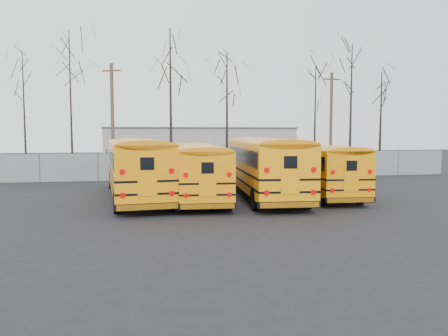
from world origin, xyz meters
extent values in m
plane|color=black|center=(0.00, 0.00, 0.00)|extent=(120.00, 120.00, 0.00)
cube|color=gray|center=(0.00, 12.00, 1.00)|extent=(40.00, 0.04, 2.00)
cube|color=#9E9E9A|center=(2.00, 32.00, 2.00)|extent=(22.00, 8.00, 4.00)
cylinder|color=black|center=(-5.96, -1.41, 0.52)|extent=(0.39, 1.07, 1.04)
cylinder|color=black|center=(-3.61, -1.20, 0.52)|extent=(0.39, 1.07, 1.04)
cylinder|color=black|center=(-6.75, 7.32, 0.52)|extent=(0.39, 1.07, 1.04)
cylinder|color=black|center=(-4.40, 7.53, 0.52)|extent=(0.39, 1.07, 1.04)
cube|color=orange|center=(-5.09, 2.07, 1.75)|extent=(3.48, 9.91, 2.45)
cube|color=orange|center=(-5.61, 7.79, 1.04)|extent=(2.50, 1.98, 1.04)
cube|color=black|center=(-5.07, 1.87, 2.30)|extent=(3.42, 8.87, 0.73)
cube|color=black|center=(-5.17, 2.96, 0.99)|extent=(3.67, 11.70, 0.09)
cube|color=black|center=(-5.17, 2.96, 1.51)|extent=(3.67, 11.70, 0.09)
cube|color=black|center=(-4.66, -2.66, 0.47)|extent=(2.68, 0.47, 0.29)
cube|color=black|center=(-5.69, 8.62, 0.47)|extent=(2.51, 0.43, 0.27)
cube|color=orange|center=(-4.65, -2.77, 1.72)|extent=(0.78, 0.11, 1.62)
cylinder|color=#B20505|center=(-5.64, -2.87, 0.99)|extent=(0.23, 0.06, 0.23)
cylinder|color=#B20505|center=(-3.66, -2.69, 0.99)|extent=(0.23, 0.06, 0.23)
cylinder|color=#B20505|center=(-5.64, -2.87, 1.93)|extent=(0.23, 0.06, 0.23)
cylinder|color=#B20505|center=(-3.66, -2.69, 1.93)|extent=(0.23, 0.06, 0.23)
cylinder|color=black|center=(-3.18, -1.44, 0.47)|extent=(0.32, 0.96, 0.95)
cylinder|color=black|center=(-1.04, -1.57, 0.47)|extent=(0.32, 0.96, 0.95)
cylinder|color=black|center=(-2.68, 6.52, 0.47)|extent=(0.32, 0.96, 0.95)
cylinder|color=black|center=(-0.55, 6.38, 0.47)|extent=(0.32, 0.96, 0.95)
cube|color=orange|center=(-1.92, 1.57, 1.59)|extent=(2.91, 8.95, 2.23)
cube|color=orange|center=(-1.59, 6.78, 0.95)|extent=(2.23, 1.74, 0.95)
cube|color=black|center=(-1.93, 1.39, 2.09)|extent=(2.89, 8.01, 0.66)
cube|color=black|center=(-1.87, 2.38, 0.90)|extent=(3.04, 10.58, 0.09)
cube|color=black|center=(-1.87, 2.38, 1.38)|extent=(3.04, 10.58, 0.09)
cube|color=black|center=(-2.18, -2.73, 0.43)|extent=(2.44, 0.36, 0.27)
cube|color=black|center=(-1.55, 7.54, 0.43)|extent=(2.28, 0.33, 0.25)
cube|color=orange|center=(-2.19, -2.84, 1.57)|extent=(0.71, 0.08, 1.47)
cylinder|color=#B20505|center=(-3.09, -2.79, 0.90)|extent=(0.21, 0.05, 0.21)
cylinder|color=#B20505|center=(-1.29, -2.90, 0.90)|extent=(0.21, 0.05, 0.21)
cylinder|color=#B20505|center=(-3.09, -2.79, 1.75)|extent=(0.21, 0.05, 0.21)
cylinder|color=#B20505|center=(-1.29, -2.90, 1.75)|extent=(0.21, 0.05, 0.21)
cylinder|color=black|center=(0.13, -1.84, 0.53)|extent=(0.37, 1.07, 1.06)
cylinder|color=black|center=(2.51, -2.01, 0.53)|extent=(0.37, 1.07, 1.06)
cylinder|color=black|center=(0.75, 7.00, 0.53)|extent=(0.37, 1.07, 1.06)
cylinder|color=black|center=(3.13, 6.83, 0.53)|extent=(0.37, 1.07, 1.06)
cube|color=#FF9D09|center=(1.56, 1.50, 1.77)|extent=(3.32, 9.97, 2.48)
cube|color=#FF9D09|center=(1.97, 7.29, 1.06)|extent=(2.49, 1.96, 1.06)
cube|color=black|center=(1.54, 1.29, 2.32)|extent=(3.29, 8.92, 0.74)
cube|color=black|center=(1.62, 2.39, 1.00)|extent=(3.48, 11.79, 0.09)
cube|color=black|center=(1.62, 2.39, 1.53)|extent=(3.48, 11.79, 0.09)
cube|color=black|center=(1.22, -3.29, 0.47)|extent=(2.71, 0.42, 0.30)
cube|color=black|center=(2.03, 8.13, 0.47)|extent=(2.54, 0.39, 0.27)
cube|color=#FF9D09|center=(1.21, -3.41, 1.74)|extent=(0.79, 0.10, 1.64)
cylinder|color=#B20505|center=(0.21, -3.35, 1.00)|extent=(0.23, 0.06, 0.23)
cylinder|color=#B20505|center=(2.21, -3.49, 1.00)|extent=(0.23, 0.06, 0.23)
cylinder|color=#B20505|center=(0.21, -3.35, 1.95)|extent=(0.23, 0.06, 0.23)
cylinder|color=#B20505|center=(2.21, -3.49, 1.95)|extent=(0.23, 0.06, 0.23)
cylinder|color=black|center=(3.52, -0.99, 0.47)|extent=(0.31, 0.94, 0.93)
cylinder|color=black|center=(5.62, -1.11, 0.47)|extent=(0.31, 0.94, 0.93)
cylinder|color=black|center=(3.96, 6.82, 0.47)|extent=(0.31, 0.94, 0.93)
cylinder|color=black|center=(6.06, 6.70, 0.47)|extent=(0.31, 0.94, 0.93)
cube|color=orange|center=(4.74, 1.97, 1.56)|extent=(2.81, 8.78, 2.19)
cube|color=orange|center=(5.03, 7.08, 0.93)|extent=(2.18, 1.70, 0.93)
cube|color=black|center=(4.73, 1.78, 2.05)|extent=(2.80, 7.85, 0.65)
cube|color=black|center=(4.78, 2.76, 0.88)|extent=(2.93, 10.38, 0.08)
cube|color=black|center=(4.78, 2.76, 1.35)|extent=(2.93, 10.38, 0.08)
cube|color=black|center=(4.50, -2.26, 0.42)|extent=(2.39, 0.34, 0.26)
cube|color=black|center=(5.07, 7.82, 0.42)|extent=(2.24, 0.31, 0.24)
cube|color=orange|center=(4.49, -2.36, 1.54)|extent=(0.70, 0.08, 1.44)
cylinder|color=#B20505|center=(3.61, -2.32, 0.88)|extent=(0.21, 0.05, 0.20)
cylinder|color=#B20505|center=(5.38, -2.42, 0.88)|extent=(0.21, 0.05, 0.20)
cylinder|color=#B20505|center=(3.61, -2.32, 1.72)|extent=(0.21, 0.05, 0.20)
cylinder|color=#B20505|center=(5.38, -2.42, 1.72)|extent=(0.21, 0.05, 0.20)
cylinder|color=brown|center=(-7.24, 17.38, 4.64)|extent=(0.29, 0.29, 9.28)
cube|color=brown|center=(-7.24, 17.38, 8.66)|extent=(1.58, 0.73, 0.12)
cylinder|color=brown|center=(12.05, 16.58, 4.44)|extent=(0.28, 0.28, 8.88)
cube|color=brown|center=(12.05, 16.58, 8.29)|extent=(1.58, 0.20, 0.12)
cone|color=black|center=(-14.19, 17.35, 5.03)|extent=(0.26, 0.26, 10.06)
cone|color=black|center=(-10.06, 14.06, 5.56)|extent=(0.26, 0.26, 11.11)
cone|color=black|center=(-2.54, 14.41, 5.85)|extent=(0.26, 0.26, 11.69)
cone|color=black|center=(2.03, 14.52, 4.98)|extent=(0.26, 0.26, 9.95)
cone|color=black|center=(10.24, 15.90, 4.66)|extent=(0.26, 0.26, 9.32)
cone|color=black|center=(13.32, 15.30, 5.59)|extent=(0.26, 0.26, 11.17)
cone|color=black|center=(17.38, 17.29, 4.60)|extent=(0.26, 0.26, 9.19)
camera|label=1|loc=(-4.87, -20.67, 3.49)|focal=35.00mm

